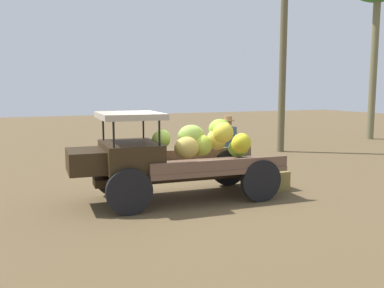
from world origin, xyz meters
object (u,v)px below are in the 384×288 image
(farmer, at_px, (228,144))
(loose_banana_bunch, at_px, (195,170))
(truck, at_px, (170,156))
(wooden_crate, at_px, (275,179))

(farmer, xyz_separation_m, loose_banana_bunch, (0.63, -0.72, -0.79))
(loose_banana_bunch, bearing_deg, farmer, 131.15)
(truck, height_order, loose_banana_bunch, truck)
(truck, height_order, farmer, truck)
(loose_banana_bunch, bearing_deg, truck, 53.99)
(farmer, distance_m, wooden_crate, 1.65)
(farmer, relative_size, loose_banana_bunch, 2.99)
(farmer, distance_m, loose_banana_bunch, 1.24)
(farmer, bearing_deg, loose_banana_bunch, -149.53)
(wooden_crate, xyz_separation_m, loose_banana_bunch, (1.16, -2.11, -0.07))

